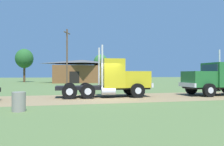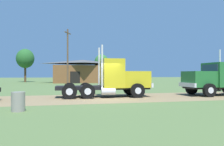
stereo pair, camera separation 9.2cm
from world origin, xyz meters
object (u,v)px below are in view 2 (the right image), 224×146
(shed_building, at_px, (83,72))
(utility_pole_far, at_px, (68,55))
(truck_near_left, at_px, (215,80))
(truck_foreground_white, at_px, (115,79))
(steel_barrel, at_px, (18,102))

(shed_building, bearing_deg, utility_pole_far, -109.47)
(truck_near_left, height_order, utility_pole_far, utility_pole_far)
(truck_near_left, xyz_separation_m, shed_building, (-7.90, 30.10, 0.95))
(truck_near_left, distance_m, utility_pole_far, 23.89)
(utility_pole_far, bearing_deg, shed_building, 70.53)
(truck_foreground_white, height_order, shed_building, shed_building)
(truck_foreground_white, relative_size, steel_barrel, 7.95)
(truck_near_left, height_order, shed_building, shed_building)
(truck_near_left, relative_size, utility_pole_far, 0.80)
(utility_pole_far, bearing_deg, truck_foreground_white, -81.63)
(truck_foreground_white, xyz_separation_m, shed_building, (0.31, 29.45, 0.90))
(shed_building, xyz_separation_m, utility_pole_far, (-3.28, -9.27, 2.50))
(steel_barrel, height_order, utility_pole_far, utility_pole_far)
(truck_near_left, relative_size, shed_building, 0.59)
(truck_foreground_white, relative_size, shed_building, 0.59)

